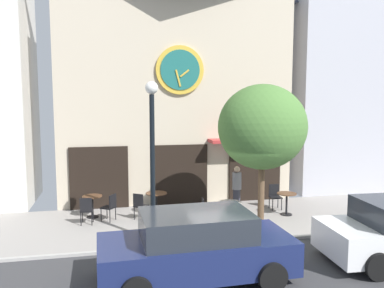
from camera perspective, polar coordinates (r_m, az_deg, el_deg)
The scene contains 16 objects.
ground_plane at distance 10.63m, azimuth 8.41°, elevation -16.02°, with size 29.47×11.15×0.13m.
clock_building at distance 16.03m, azimuth -2.43°, elevation 10.50°, with size 9.06×3.28×9.98m.
neighbor_building_right at distance 19.62m, azimuth 21.94°, elevation 11.17°, with size 6.02×3.12×11.57m.
street_lamp at distance 11.21m, azimuth -5.70°, elevation -2.46°, with size 0.36×0.36×4.52m.
street_tree at distance 12.18m, azimuth 10.09°, elevation 2.38°, with size 2.72×2.45×4.48m.
cafe_table_center_left at distance 14.08m, azimuth -14.12°, elevation -8.16°, with size 0.67×0.67×0.75m.
cafe_table_near_curb at distance 14.16m, azimuth -5.14°, elevation -7.80°, with size 0.75×0.75×0.75m.
cafe_table_center_right at distance 12.95m, azimuth 5.52°, elevation -9.19°, with size 0.73×0.73×0.75m.
cafe_table_near_door at distance 14.34m, azimuth 13.44°, elevation -7.81°, with size 0.68×0.68×0.77m.
cafe_chair_facing_street at distance 13.53m, azimuth -7.50°, elevation -8.57°, with size 0.56×0.56×0.90m.
cafe_chair_corner at distance 15.03m, azimuth 11.80°, elevation -7.12°, with size 0.41×0.41×0.90m.
cafe_chair_facing_wall at distance 12.76m, azimuth 2.00°, elevation -9.44°, with size 0.45×0.45×0.90m.
cafe_chair_under_awning at distance 13.33m, azimuth -14.93°, elevation -8.97°, with size 0.43×0.43×0.90m.
cafe_chair_outer at distance 13.55m, azimuth -11.66°, elevation -8.62°, with size 0.55×0.55×0.90m.
pedestrian_grey at distance 14.24m, azimuth 6.45°, elevation -6.41°, with size 0.37×0.37×1.67m.
parked_car_navy at distance 9.11m, azimuth 0.61°, elevation -14.58°, with size 4.35×2.13×1.55m.
Camera 1 is at (-3.45, -10.23, 4.04)m, focal length 37.12 mm.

